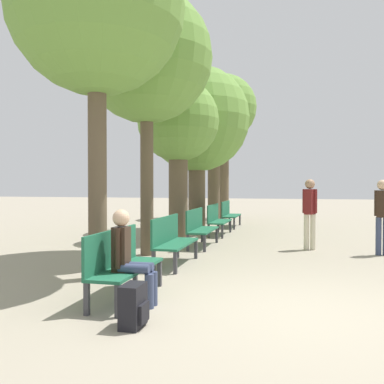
{
  "coord_description": "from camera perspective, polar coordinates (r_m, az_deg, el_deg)",
  "views": [
    {
      "loc": [
        0.01,
        -5.25,
        1.55
      ],
      "look_at": [
        -2.02,
        3.23,
        1.38
      ],
      "focal_mm": 40.0,
      "sensor_mm": 36.0,
      "label": 1
    }
  ],
  "objects": [
    {
      "name": "bench_row_3",
      "position": [
        12.98,
        3.32,
        -3.47
      ],
      "size": [
        0.48,
        1.66,
        0.93
      ],
      "color": "#1E6042",
      "rests_on": "ground_plane"
    },
    {
      "name": "pedestrian_mid",
      "position": [
        10.14,
        24.04,
        -2.46
      ],
      "size": [
        0.33,
        0.24,
        1.64
      ],
      "color": "#384260",
      "rests_on": "ground_plane"
    },
    {
      "name": "tree_row_5",
      "position": [
        19.59,
        4.2,
        10.85
      ],
      "size": [
        2.98,
        2.98,
        6.47
      ],
      "color": "brown",
      "rests_on": "ground_plane"
    },
    {
      "name": "bench_row_4",
      "position": [
        15.4,
        4.93,
        -2.76
      ],
      "size": [
        0.48,
        1.66,
        0.93
      ],
      "color": "#1E6042",
      "rests_on": "ground_plane"
    },
    {
      "name": "tree_row_0",
      "position": [
        7.66,
        -12.59,
        22.81
      ],
      "size": [
        2.87,
        2.87,
        5.86
      ],
      "color": "brown",
      "rests_on": "ground_plane"
    },
    {
      "name": "pedestrian_near",
      "position": [
        10.4,
        15.43,
        -2.25
      ],
      "size": [
        0.34,
        0.29,
        1.66
      ],
      "color": "beige",
      "rests_on": "ground_plane"
    },
    {
      "name": "tree_row_2",
      "position": [
        11.9,
        -1.85,
        8.98
      ],
      "size": [
        2.26,
        2.26,
        4.44
      ],
      "color": "brown",
      "rests_on": "ground_plane"
    },
    {
      "name": "tree_row_4",
      "position": [
        17.13,
        2.93,
        7.66
      ],
      "size": [
        2.26,
        2.26,
        4.76
      ],
      "color": "brown",
      "rests_on": "ground_plane"
    },
    {
      "name": "tree_row_1",
      "position": [
        9.72,
        -6.07,
        17.34
      ],
      "size": [
        2.86,
        2.86,
        5.73
      ],
      "color": "brown",
      "rests_on": "ground_plane"
    },
    {
      "name": "backpack",
      "position": [
        4.82,
        -7.79,
        -14.83
      ],
      "size": [
        0.25,
        0.36,
        0.47
      ],
      "color": "black",
      "rests_on": "ground_plane"
    },
    {
      "name": "bench_row_1",
      "position": [
        8.21,
        -2.77,
        -6.13
      ],
      "size": [
        0.48,
        1.66,
        0.93
      ],
      "color": "#1E6042",
      "rests_on": "ground_plane"
    },
    {
      "name": "tree_row_3",
      "position": [
        14.19,
        0.65,
        9.56
      ],
      "size": [
        3.46,
        3.46,
        5.42
      ],
      "color": "brown",
      "rests_on": "ground_plane"
    },
    {
      "name": "bench_row_0",
      "position": [
        5.92,
        -9.53,
        -8.97
      ],
      "size": [
        0.48,
        1.66,
        0.93
      ],
      "color": "#1E6042",
      "rests_on": "ground_plane"
    },
    {
      "name": "ground_plane",
      "position": [
        5.47,
        13.29,
        -15.41
      ],
      "size": [
        80.0,
        80.0,
        0.0
      ],
      "primitive_type": "plane",
      "color": "gray"
    },
    {
      "name": "bench_row_2",
      "position": [
        10.58,
        0.96,
        -4.51
      ],
      "size": [
        0.48,
        1.66,
        0.93
      ],
      "color": "#1E6042",
      "rests_on": "ground_plane"
    },
    {
      "name": "person_seated",
      "position": [
        5.56,
        -8.36,
        -8.24
      ],
      "size": [
        0.57,
        0.32,
        1.22
      ],
      "color": "#384260",
      "rests_on": "ground_plane"
    }
  ]
}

